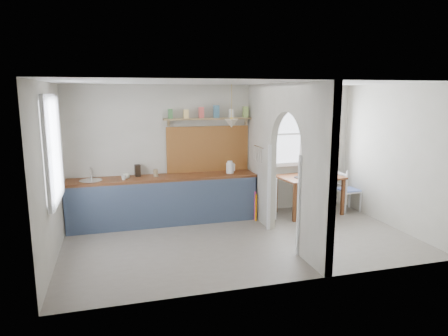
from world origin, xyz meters
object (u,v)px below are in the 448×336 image
object	(u,v)px
dining_table	(309,195)
chair_left	(266,197)
chair_right	(348,190)
kettle	(230,167)
vase	(308,169)

from	to	relation	value
dining_table	chair_left	size ratio (longest dim) A/B	1.51
chair_right	kettle	distance (m)	2.60
chair_left	vase	world-z (taller)	vase
dining_table	kettle	world-z (taller)	kettle
chair_right	vase	size ratio (longest dim) A/B	4.90
chair_left	vase	xyz separation A→B (m)	(1.02, 0.25, 0.46)
chair_left	kettle	size ratio (longest dim) A/B	3.46
chair_right	chair_left	bearing A→B (deg)	85.75
dining_table	kettle	bearing A→B (deg)	167.02
chair_right	vase	world-z (taller)	vase
vase	kettle	bearing A→B (deg)	-177.30
dining_table	chair_left	xyz separation A→B (m)	(-0.94, 0.01, 0.02)
dining_table	kettle	size ratio (longest dim) A/B	5.22
chair_left	chair_right	distance (m)	1.83
kettle	vase	xyz separation A→B (m)	(1.72, 0.08, -0.15)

